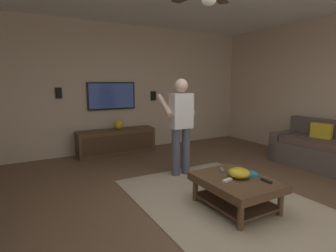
# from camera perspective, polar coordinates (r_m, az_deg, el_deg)

# --- Properties ---
(ground_plane) EXTENTS (8.03, 8.03, 0.00)m
(ground_plane) POSITION_cam_1_polar(r_m,az_deg,el_deg) (3.67, 8.36, -16.33)
(ground_plane) COLOR brown
(wall_back_tv) EXTENTS (0.10, 6.89, 2.87)m
(wall_back_tv) POSITION_cam_1_polar(r_m,az_deg,el_deg) (6.31, -10.42, 7.83)
(wall_back_tv) COLOR #C6B299
(wall_back_tv) RESTS_ON ground
(area_rug) EXTENTS (2.87, 2.09, 0.01)m
(area_rug) POSITION_cam_1_polar(r_m,az_deg,el_deg) (3.79, 11.92, -15.49)
(area_rug) COLOR tan
(area_rug) RESTS_ON ground
(couch) EXTENTS (1.92, 0.91, 0.87)m
(couch) POSITION_cam_1_polar(r_m,az_deg,el_deg) (5.73, 31.00, -4.78)
(couch) COLOR #564C47
(couch) RESTS_ON ground
(coffee_table) EXTENTS (1.00, 0.80, 0.40)m
(coffee_table) POSITION_cam_1_polar(r_m,az_deg,el_deg) (3.54, 14.25, -12.31)
(coffee_table) COLOR #513823
(coffee_table) RESTS_ON ground
(media_console) EXTENTS (0.45, 1.70, 0.55)m
(media_console) POSITION_cam_1_polar(r_m,az_deg,el_deg) (6.07, -10.91, -3.28)
(media_console) COLOR #513823
(media_console) RESTS_ON ground
(tv) EXTENTS (0.05, 1.08, 0.61)m
(tv) POSITION_cam_1_polar(r_m,az_deg,el_deg) (6.16, -11.91, 6.31)
(tv) COLOR black
(person_standing) EXTENTS (0.54, 0.54, 1.64)m
(person_standing) POSITION_cam_1_polar(r_m,az_deg,el_deg) (4.50, 2.69, 1.01)
(person_standing) COLOR #4C5166
(person_standing) RESTS_ON ground
(bowl) EXTENTS (0.27, 0.27, 0.12)m
(bowl) POSITION_cam_1_polar(r_m,az_deg,el_deg) (3.51, 14.90, -9.63)
(bowl) COLOR gold
(bowl) RESTS_ON coffee_table
(remote_white) EXTENTS (0.08, 0.16, 0.02)m
(remote_white) POSITION_cam_1_polar(r_m,az_deg,el_deg) (3.38, 12.58, -11.18)
(remote_white) COLOR white
(remote_white) RESTS_ON coffee_table
(remote_black) EXTENTS (0.15, 0.05, 0.02)m
(remote_black) POSITION_cam_1_polar(r_m,az_deg,el_deg) (3.49, 20.24, -10.90)
(remote_black) COLOR black
(remote_black) RESTS_ON coffee_table
(remote_grey) EXTENTS (0.15, 0.12, 0.02)m
(remote_grey) POSITION_cam_1_polar(r_m,az_deg,el_deg) (3.74, 11.42, -9.11)
(remote_grey) COLOR slate
(remote_grey) RESTS_ON coffee_table
(book) EXTENTS (0.23, 0.26, 0.04)m
(book) POSITION_cam_1_polar(r_m,az_deg,el_deg) (3.63, 16.70, -9.83)
(book) COLOR teal
(book) RESTS_ON coffee_table
(vase_round) EXTENTS (0.22, 0.22, 0.22)m
(vase_round) POSITION_cam_1_polar(r_m,az_deg,el_deg) (6.01, -10.45, 0.34)
(vase_round) COLOR gold
(vase_round) RESTS_ON media_console
(wall_speaker_left) EXTENTS (0.06, 0.12, 0.22)m
(wall_speaker_left) POSITION_cam_1_polar(r_m,az_deg,el_deg) (6.56, -3.16, 6.45)
(wall_speaker_left) COLOR black
(wall_speaker_right) EXTENTS (0.06, 0.12, 0.22)m
(wall_speaker_right) POSITION_cam_1_polar(r_m,az_deg,el_deg) (5.94, -22.29, 6.54)
(wall_speaker_right) COLOR black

